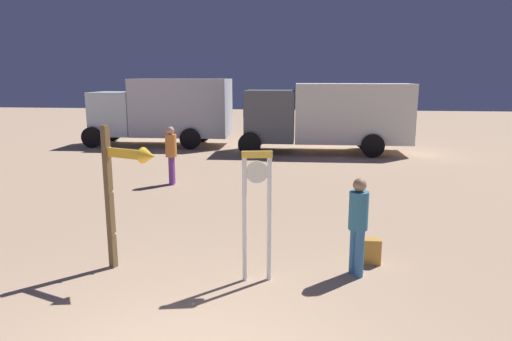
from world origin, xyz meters
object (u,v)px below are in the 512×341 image
Objects in this scene: arrow_sign at (124,179)px; person_near_clock at (358,222)px; box_truck_near at (329,114)px; person_distant at (171,152)px; standing_clock at (257,204)px; box_truck_far at (165,110)px; backpack at (371,252)px.

arrow_sign is 3.68m from person_near_clock.
person_distant is at bearing -126.43° from box_truck_near.
person_distant is (-1.09, 5.97, -0.57)m from arrow_sign.
standing_clock reaches higher than person_distant.
box_truck_far is (-2.57, 7.58, 0.68)m from person_distant.
person_near_clock is (1.53, 0.36, -0.34)m from standing_clock.
person_near_clock is at bearing -50.43° from person_distant.
box_truck_near is at bearing 91.37° from backpack.
arrow_sign is at bearing -74.86° from box_truck_far.
box_truck_far is at bearing 120.63° from backpack.
standing_clock reaches higher than person_near_clock.
backpack is (1.82, 0.84, -1.00)m from standing_clock.
box_truck_far is (-5.75, 13.64, 0.40)m from standing_clock.
arrow_sign is at bearing 177.66° from standing_clock.
arrow_sign is at bearing -79.63° from person_distant.
person_near_clock is 0.87m from backpack.
arrow_sign reaches higher than standing_clock.
backpack is 0.07× the size of box_truck_far.
person_near_clock is at bearing -90.08° from box_truck_near.
arrow_sign reaches higher than person_distant.
person_distant is (-4.71, 5.70, 0.07)m from person_near_clock.
backpack is at bearing -59.37° from box_truck_far.
box_truck_near reaches higher than person_near_clock.
backpack is (3.91, 0.75, -1.30)m from arrow_sign.
box_truck_far is at bearing 108.76° from person_distant.
arrow_sign reaches higher than backpack.
standing_clock is 6.84m from person_distant.
standing_clock is at bearing -67.13° from box_truck_far.
backpack is (0.30, 0.48, -0.66)m from person_near_clock.
arrow_sign is 1.49× the size of person_near_clock.
person_distant reaches higher than backpack.
backpack is 11.70m from box_truck_near.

